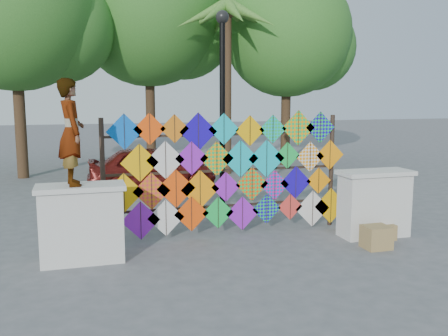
{
  "coord_description": "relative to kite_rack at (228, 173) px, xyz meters",
  "views": [
    {
      "loc": [
        -2.68,
        -8.37,
        2.71
      ],
      "look_at": [
        -0.07,
        0.6,
        1.33
      ],
      "focal_mm": 40.0,
      "sensor_mm": 36.0,
      "label": 1
    }
  ],
  "objects": [
    {
      "name": "vendor_woman",
      "position": [
        -2.86,
        -0.92,
        0.92
      ],
      "size": [
        0.49,
        0.67,
        1.68
      ],
      "primitive_type": "imported",
      "rotation": [
        0.0,
        0.0,
        1.73
      ],
      "color": "#99999E",
      "rests_on": "parapet_left"
    },
    {
      "name": "tree_mid",
      "position": [
        0.05,
        10.31,
        4.57
      ],
      "size": [
        6.3,
        5.6,
        8.61
      ],
      "color": "#4F3921",
      "rests_on": "ground"
    },
    {
      "name": "lamppost",
      "position": [
        0.25,
        1.28,
        1.49
      ],
      "size": [
        0.28,
        0.28,
        4.46
      ],
      "color": "black",
      "rests_on": "ground"
    },
    {
      "name": "parapet_left",
      "position": [
        -2.75,
        -0.92,
        -0.55
      ],
      "size": [
        1.4,
        0.65,
        1.28
      ],
      "color": "silver",
      "rests_on": "ground"
    },
    {
      "name": "tree_west",
      "position": [
        -4.45,
        8.31,
        4.18
      ],
      "size": [
        5.85,
        5.2,
        8.01
      ],
      "color": "#4F3921",
      "rests_on": "ground"
    },
    {
      "name": "palm_tree",
      "position": [
        2.15,
        7.28,
        3.75
      ],
      "size": [
        3.62,
        3.62,
        5.83
      ],
      "color": "#4F3921",
      "rests_on": "ground"
    },
    {
      "name": "kite_rack",
      "position": [
        0.0,
        0.0,
        0.0
      ],
      "size": [
        4.93,
        0.24,
        2.41
      ],
      "color": "black",
      "rests_on": "ground"
    },
    {
      "name": "ground",
      "position": [
        -0.05,
        -0.72,
        -1.2
      ],
      "size": [
        80.0,
        80.0,
        0.0
      ],
      "primitive_type": "plane",
      "color": "slate",
      "rests_on": "ground"
    },
    {
      "name": "tree_east",
      "position": [
        5.04,
        8.81,
        3.78
      ],
      "size": [
        5.4,
        4.8,
        7.42
      ],
      "color": "#4F3921",
      "rests_on": "ground"
    },
    {
      "name": "parapet_right",
      "position": [
        2.65,
        -0.92,
        -0.55
      ],
      "size": [
        1.4,
        0.65,
        1.28
      ],
      "color": "silver",
      "rests_on": "ground"
    },
    {
      "name": "cardboard_box_far",
      "position": [
        2.73,
        -1.17,
        -1.06
      ],
      "size": [
        0.34,
        0.32,
        0.29
      ],
      "primitive_type": "cube",
      "color": "#9A7E4A",
      "rests_on": "ground"
    },
    {
      "name": "cardboard_box_near",
      "position": [
        2.26,
        -1.62,
        -1.0
      ],
      "size": [
        0.46,
        0.41,
        0.41
      ],
      "primitive_type": "cube",
      "color": "#9A7E4A",
      "rests_on": "ground"
    },
    {
      "name": "sedan",
      "position": [
        -0.74,
        5.18,
        -0.58
      ],
      "size": [
        3.73,
        1.62,
        1.25
      ],
      "primitive_type": "imported",
      "rotation": [
        0.0,
        0.0,
        1.53
      ],
      "color": "#5A130F",
      "rests_on": "ground"
    }
  ]
}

